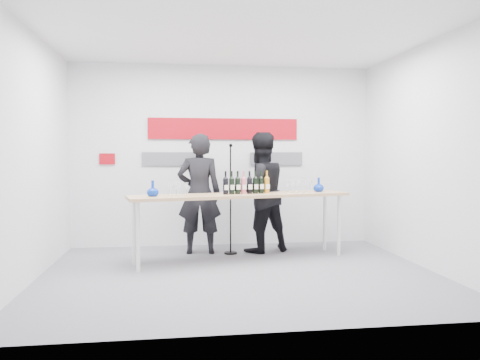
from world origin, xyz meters
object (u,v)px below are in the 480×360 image
object	(u,v)px
presenter_left	(199,194)
mic_stand	(231,220)
tasting_table	(241,199)
presenter_right	(260,192)

from	to	relation	value
presenter_left	mic_stand	xyz separation A→B (m)	(0.47, -0.10, -0.41)
tasting_table	mic_stand	size ratio (longest dim) A/B	1.93
mic_stand	tasting_table	bearing A→B (deg)	-54.88
tasting_table	presenter_right	bearing A→B (deg)	44.03
presenter_right	mic_stand	distance (m)	0.64
presenter_right	presenter_left	bearing A→B (deg)	-18.48
tasting_table	presenter_left	distance (m)	0.79
presenter_right	mic_stand	xyz separation A→B (m)	(-0.47, -0.10, -0.42)
presenter_right	mic_stand	bearing A→B (deg)	-6.21
tasting_table	presenter_left	size ratio (longest dim) A/B	1.77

